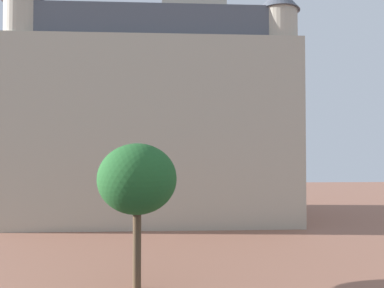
# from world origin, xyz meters

# --- Properties ---
(landmark_building) EXTENTS (22.24, 13.32, 32.55)m
(landmark_building) POSITION_xyz_m (-1.35, 32.17, 9.32)
(landmark_building) COLOR #B2A893
(landmark_building) RESTS_ON ground_plane
(tree_curb_far) EXTENTS (3.18, 3.18, 5.83)m
(tree_curb_far) POSITION_xyz_m (-1.86, 14.52, 4.37)
(tree_curb_far) COLOR brown
(tree_curb_far) RESTS_ON ground_plane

